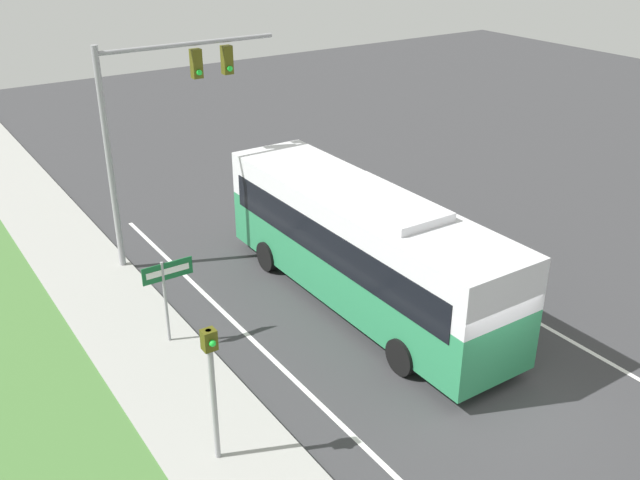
% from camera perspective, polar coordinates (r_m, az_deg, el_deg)
% --- Properties ---
extents(ground_plane, '(80.00, 80.00, 0.00)m').
position_cam_1_polar(ground_plane, '(17.99, 13.94, -12.38)').
color(ground_plane, '#38383A').
extents(lane_divider_near, '(0.14, 30.00, 0.01)m').
position_cam_1_polar(lane_divider_near, '(16.01, 4.64, -17.10)').
color(lane_divider_near, silver).
rests_on(lane_divider_near, ground_plane).
extents(lane_divider_far, '(0.14, 30.00, 0.01)m').
position_cam_1_polar(lane_divider_far, '(20.42, 20.97, -8.45)').
color(lane_divider_far, silver).
rests_on(lane_divider_far, ground_plane).
extents(bus, '(2.76, 10.91, 3.66)m').
position_cam_1_polar(bus, '(20.43, 3.41, -0.19)').
color(bus, '#2D8956').
rests_on(bus, ground_plane).
extents(signal_gantry, '(5.91, 0.41, 7.14)m').
position_cam_1_polar(signal_gantry, '(22.91, -12.92, 10.18)').
color(signal_gantry, '#939399').
rests_on(signal_gantry, ground_plane).
extents(pedestrian_signal, '(0.28, 0.34, 3.28)m').
position_cam_1_polar(pedestrian_signal, '(14.69, -8.64, -10.66)').
color(pedestrian_signal, '#939399').
rests_on(pedestrian_signal, ground_plane).
extents(street_sign, '(1.38, 0.08, 2.47)m').
position_cam_1_polar(street_sign, '(19.01, -12.15, -3.55)').
color(street_sign, '#939399').
rests_on(street_sign, ground_plane).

